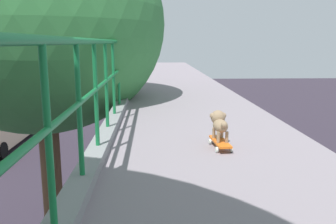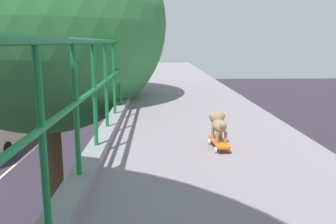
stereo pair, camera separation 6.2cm
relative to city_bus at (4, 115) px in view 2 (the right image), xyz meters
name	(u,v)px [view 2 (the right image)]	position (x,y,z in m)	size (l,w,h in m)	color
green_railing	(47,200)	(8.93, -19.74, 3.55)	(0.20, 36.79, 1.22)	gray
city_bus	(4,115)	(0.00, 0.00, 0.00)	(2.70, 10.18, 3.32)	beige
roadside_tree_mid	(43,26)	(7.20, -14.02, 4.80)	(5.17, 5.17, 9.00)	brown
toy_skateboard	(219,142)	(10.29, -17.85, 3.34)	(0.21, 0.51, 0.09)	orange
small_dog	(218,123)	(10.28, -17.80, 3.56)	(0.20, 0.41, 0.33)	#997C5C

